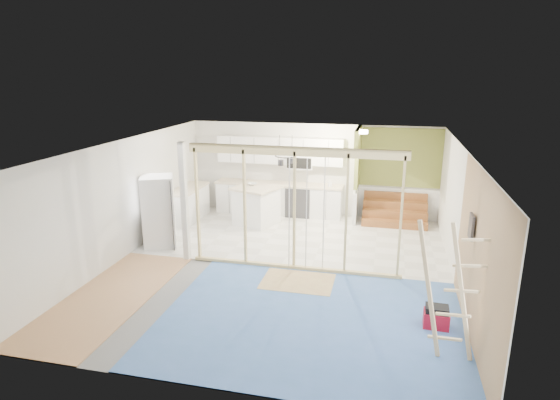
% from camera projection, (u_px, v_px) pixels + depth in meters
% --- Properties ---
extents(room, '(7.01, 8.01, 2.61)m').
position_uv_depth(room, '(280.00, 209.00, 9.52)').
color(room, slate).
rests_on(room, ground).
extents(floor_overlays, '(7.00, 8.00, 0.03)m').
position_uv_depth(floor_overlays, '(284.00, 267.00, 9.91)').
color(floor_overlays, silver).
rests_on(floor_overlays, room).
extents(stud_frame, '(4.66, 0.14, 2.60)m').
position_uv_depth(stud_frame, '(268.00, 195.00, 9.50)').
color(stud_frame, tan).
rests_on(stud_frame, room).
extents(base_cabinets, '(4.45, 2.24, 0.93)m').
position_uv_depth(base_cabinets, '(252.00, 200.00, 13.25)').
color(base_cabinets, white).
rests_on(base_cabinets, room).
extents(upper_cabinets, '(3.60, 0.41, 0.85)m').
position_uv_depth(upper_cabinets, '(282.00, 152.00, 13.15)').
color(upper_cabinets, white).
rests_on(upper_cabinets, room).
extents(green_partition, '(2.25, 1.51, 2.60)m').
position_uv_depth(green_partition, '(384.00, 189.00, 12.60)').
color(green_partition, olive).
rests_on(green_partition, room).
extents(pot_rack, '(0.52, 0.52, 0.72)m').
position_uv_depth(pot_rack, '(285.00, 158.00, 11.18)').
color(pot_rack, black).
rests_on(pot_rack, room).
extents(sheathing_panel, '(0.02, 4.00, 2.60)m').
position_uv_depth(sheathing_panel, '(479.00, 262.00, 6.89)').
color(sheathing_panel, tan).
rests_on(sheathing_panel, room).
extents(electrical_panel, '(0.04, 0.30, 0.40)m').
position_uv_depth(electrical_panel, '(471.00, 227.00, 7.37)').
color(electrical_panel, '#3B3B40').
rests_on(electrical_panel, room).
extents(ceiling_light, '(0.32, 0.32, 0.08)m').
position_uv_depth(ceiling_light, '(362.00, 132.00, 11.70)').
color(ceiling_light, '#FFEABF').
rests_on(ceiling_light, room).
extents(fridge, '(0.98, 0.94, 1.68)m').
position_uv_depth(fridge, '(159.00, 211.00, 10.94)').
color(fridge, white).
rests_on(fridge, room).
extents(island, '(1.35, 1.35, 1.04)m').
position_uv_depth(island, '(256.00, 206.00, 12.55)').
color(island, white).
rests_on(island, room).
extents(bowl, '(0.25, 0.25, 0.06)m').
position_uv_depth(bowl, '(252.00, 184.00, 12.57)').
color(bowl, beige).
rests_on(bowl, island).
extents(soap_bottle_a, '(0.13, 0.13, 0.31)m').
position_uv_depth(soap_bottle_a, '(244.00, 175.00, 13.59)').
color(soap_bottle_a, '#A1A8B3').
rests_on(soap_bottle_a, base_cabinets).
extents(soap_bottle_b, '(0.11, 0.12, 0.19)m').
position_uv_depth(soap_bottle_b, '(330.00, 183.00, 12.84)').
color(soap_bottle_b, silver).
rests_on(soap_bottle_b, base_cabinets).
extents(toolbox, '(0.41, 0.32, 0.38)m').
position_uv_depth(toolbox, '(436.00, 317.00, 7.54)').
color(toolbox, maroon).
rests_on(toolbox, room).
extents(ladder, '(1.07, 0.21, 2.01)m').
position_uv_depth(ladder, '(450.00, 291.00, 6.58)').
color(ladder, '#E0C189').
rests_on(ladder, room).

